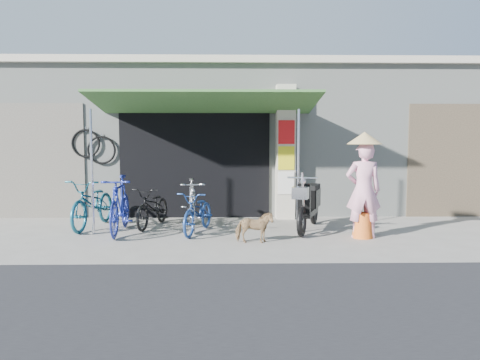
{
  "coord_description": "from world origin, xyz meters",
  "views": [
    {
      "loc": [
        -0.38,
        -8.09,
        1.8
      ],
      "look_at": [
        -0.2,
        1.0,
        1.0
      ],
      "focal_mm": 35.0,
      "sensor_mm": 36.0,
      "label": 1
    }
  ],
  "objects_px": {
    "street_dog": "(254,227)",
    "bike_silver": "(192,204)",
    "bike_blue": "(120,205)",
    "bike_black": "(153,207)",
    "bike_teal": "(94,203)",
    "nun": "(364,186)",
    "moped": "(309,205)",
    "bike_navy": "(199,212)"
  },
  "relations": [
    {
      "from": "bike_teal",
      "to": "nun",
      "type": "height_order",
      "value": "nun"
    },
    {
      "from": "bike_black",
      "to": "nun",
      "type": "xyz_separation_m",
      "value": [
        3.99,
        -1.13,
        0.53
      ]
    },
    {
      "from": "bike_blue",
      "to": "bike_navy",
      "type": "relative_size",
      "value": 1.19
    },
    {
      "from": "bike_black",
      "to": "nun",
      "type": "bearing_deg",
      "value": -3.32
    },
    {
      "from": "bike_teal",
      "to": "bike_blue",
      "type": "xyz_separation_m",
      "value": [
        0.67,
        -0.59,
        0.05
      ]
    },
    {
      "from": "bike_teal",
      "to": "nun",
      "type": "distance_m",
      "value": 5.32
    },
    {
      "from": "street_dog",
      "to": "nun",
      "type": "distance_m",
      "value": 2.15
    },
    {
      "from": "bike_black",
      "to": "bike_silver",
      "type": "height_order",
      "value": "bike_silver"
    },
    {
      "from": "bike_blue",
      "to": "bike_silver",
      "type": "distance_m",
      "value": 1.4
    },
    {
      "from": "bike_black",
      "to": "moped",
      "type": "bearing_deg",
      "value": 5.97
    },
    {
      "from": "bike_teal",
      "to": "moped",
      "type": "distance_m",
      "value": 4.34
    },
    {
      "from": "moped",
      "to": "bike_teal",
      "type": "bearing_deg",
      "value": -164.53
    },
    {
      "from": "bike_teal",
      "to": "bike_black",
      "type": "bearing_deg",
      "value": 10.14
    },
    {
      "from": "bike_blue",
      "to": "street_dog",
      "type": "height_order",
      "value": "bike_blue"
    },
    {
      "from": "bike_blue",
      "to": "street_dog",
      "type": "bearing_deg",
      "value": -21.93
    },
    {
      "from": "street_dog",
      "to": "bike_navy",
      "type": "bearing_deg",
      "value": 49.35
    },
    {
      "from": "bike_blue",
      "to": "street_dog",
      "type": "distance_m",
      "value": 2.68
    },
    {
      "from": "street_dog",
      "to": "bike_silver",
      "type": "bearing_deg",
      "value": 42.39
    },
    {
      "from": "bike_silver",
      "to": "street_dog",
      "type": "height_order",
      "value": "bike_silver"
    },
    {
      "from": "bike_blue",
      "to": "street_dog",
      "type": "xyz_separation_m",
      "value": [
        2.51,
        -0.88,
        -0.28
      ]
    },
    {
      "from": "bike_silver",
      "to": "bike_teal",
      "type": "bearing_deg",
      "value": 167.99
    },
    {
      "from": "bike_blue",
      "to": "bike_silver",
      "type": "bearing_deg",
      "value": 14.64
    },
    {
      "from": "bike_black",
      "to": "street_dog",
      "type": "relative_size",
      "value": 2.43
    },
    {
      "from": "bike_teal",
      "to": "bike_silver",
      "type": "distance_m",
      "value": 2.02
    },
    {
      "from": "bike_teal",
      "to": "street_dog",
      "type": "distance_m",
      "value": 3.52
    },
    {
      "from": "street_dog",
      "to": "moped",
      "type": "distance_m",
      "value": 1.65
    },
    {
      "from": "street_dog",
      "to": "nun",
      "type": "height_order",
      "value": "nun"
    },
    {
      "from": "bike_blue",
      "to": "bike_navy",
      "type": "bearing_deg",
      "value": -2.44
    },
    {
      "from": "bike_navy",
      "to": "nun",
      "type": "bearing_deg",
      "value": 5.42
    },
    {
      "from": "bike_teal",
      "to": "bike_navy",
      "type": "relative_size",
      "value": 1.23
    },
    {
      "from": "bike_silver",
      "to": "street_dog",
      "type": "xyz_separation_m",
      "value": [
        1.17,
        -1.29,
        -0.23
      ]
    },
    {
      "from": "bike_blue",
      "to": "moped",
      "type": "xyz_separation_m",
      "value": [
        3.66,
        0.29,
        -0.05
      ]
    },
    {
      "from": "bike_black",
      "to": "nun",
      "type": "height_order",
      "value": "nun"
    },
    {
      "from": "bike_black",
      "to": "bike_silver",
      "type": "bearing_deg",
      "value": -3.38
    },
    {
      "from": "bike_teal",
      "to": "bike_navy",
      "type": "xyz_separation_m",
      "value": [
        2.17,
        -0.59,
        -0.09
      ]
    },
    {
      "from": "bike_teal",
      "to": "moped",
      "type": "height_order",
      "value": "moped"
    },
    {
      "from": "bike_black",
      "to": "moped",
      "type": "xyz_separation_m",
      "value": [
        3.14,
        -0.36,
        0.09
      ]
    },
    {
      "from": "bike_navy",
      "to": "moped",
      "type": "xyz_separation_m",
      "value": [
        2.17,
        0.29,
        0.1
      ]
    },
    {
      "from": "bike_silver",
      "to": "moped",
      "type": "bearing_deg",
      "value": -10.15
    },
    {
      "from": "bike_silver",
      "to": "moped",
      "type": "xyz_separation_m",
      "value": [
        2.32,
        -0.12,
        0.0
      ]
    },
    {
      "from": "bike_black",
      "to": "moped",
      "type": "height_order",
      "value": "moped"
    },
    {
      "from": "bike_teal",
      "to": "bike_silver",
      "type": "height_order",
      "value": "bike_silver"
    }
  ]
}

